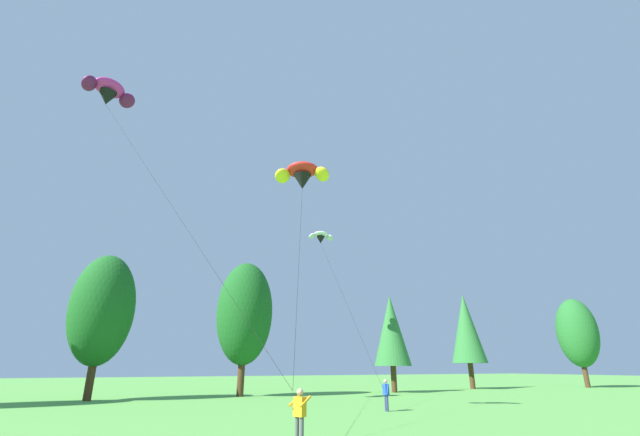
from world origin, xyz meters
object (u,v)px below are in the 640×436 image
Objects in this scene: kite_flyer_near at (300,411)px; parafoil_kite_mid_white at (321,237)px; parafoil_kite_far_magenta at (108,93)px; parafoil_kite_high_red_yellow at (302,175)px; kite_flyer_mid at (386,392)px.

parafoil_kite_mid_white reaches higher than kite_flyer_near.
kite_flyer_near is 26.69m from parafoil_kite_mid_white.
parafoil_kite_high_red_yellow is at bearing -35.72° from parafoil_kite_far_magenta.
kite_flyer_near is 0.13× the size of parafoil_kite_mid_white.
kite_flyer_near is 14.96m from parafoil_kite_high_red_yellow.
kite_flyer_mid is at bearing -99.29° from parafoil_kite_mid_white.
parafoil_kite_mid_white is at bearing 80.71° from kite_flyer_mid.
parafoil_kite_mid_white is (10.72, 20.70, 13.01)m from kite_flyer_near.
parafoil_kite_mid_white reaches higher than parafoil_kite_high_red_yellow.
parafoil_kite_far_magenta is at bearing 153.88° from kite_flyer_mid.
parafoil_kite_high_red_yellow is 0.94× the size of parafoil_kite_mid_white.
parafoil_kite_mid_white is 0.65× the size of parafoil_kite_far_magenta.
parafoil_kite_high_red_yellow is 14.99m from parafoil_kite_mid_white.
kite_flyer_near is 0.08× the size of parafoil_kite_far_magenta.
parafoil_kite_high_red_yellow is at bearing 67.36° from kite_flyer_near.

